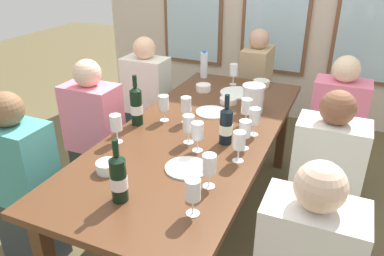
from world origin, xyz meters
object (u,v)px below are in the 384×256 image
white_plate_2 (187,168)px  wine_glass_10 (245,130)px  water_bottle (204,65)px  seated_person_3 (324,185)px  wine_glass_8 (239,141)px  seated_person_1 (335,133)px  wine_glass_1 (198,131)px  wine_glass_3 (209,165)px  white_plate_1 (212,112)px  dining_table (197,140)px  seated_person_4 (24,188)px  wine_glass_2 (255,117)px  wine_bottle_2 (226,125)px  wine_glass_6 (247,107)px  wine_glass_5 (116,124)px  white_plate_0 (238,93)px  seated_person_6 (255,89)px  wine_glass_0 (186,106)px  metal_pitcher (253,98)px  seated_person_2 (95,138)px  tasting_bowl_0 (261,83)px  wine_glass_9 (234,70)px  wine_bottle_1 (136,106)px  seated_person_0 (147,103)px  tasting_bowl_3 (228,100)px  tasting_bowl_2 (203,88)px  wine_glass_4 (189,124)px  wine_glass_7 (193,191)px  tasting_bowl_1 (107,167)px

white_plate_2 → wine_glass_10: (0.21, 0.33, 0.11)m
water_bottle → seated_person_3: 1.54m
wine_glass_8 → seated_person_1: seated_person_1 is taller
wine_glass_1 → wine_glass_3: 0.35m
white_plate_1 → wine_glass_1: (0.11, -0.53, 0.12)m
dining_table → seated_person_4: size_ratio=1.97×
wine_glass_2 → wine_glass_3: size_ratio=1.00×
wine_bottle_2 → wine_glass_6: (0.04, 0.29, 0.01)m
wine_glass_5 → seated_person_1: 1.64m
white_plate_0 → seated_person_6: seated_person_6 is taller
white_plate_1 → wine_glass_0: wine_glass_0 is taller
wine_glass_0 → metal_pitcher: bearing=45.5°
water_bottle → wine_glass_3: water_bottle is taller
wine_glass_3 → wine_glass_0: bearing=122.9°
white_plate_1 → seated_person_2: 0.87m
wine_glass_2 → seated_person_6: seated_person_6 is taller
tasting_bowl_0 → seated_person_3: size_ratio=0.12×
metal_pitcher → wine_glass_10: size_ratio=1.09×
wine_glass_9 → seated_person_4: bearing=-114.3°
wine_bottle_1 → wine_glass_8: wine_bottle_1 is taller
wine_glass_1 → seated_person_0: size_ratio=0.16×
tasting_bowl_3 → wine_glass_2: size_ratio=0.74×
dining_table → tasting_bowl_3: tasting_bowl_3 is taller
white_plate_2 → tasting_bowl_2: tasting_bowl_2 is taller
seated_person_1 → seated_person_2: 1.77m
seated_person_2 → metal_pitcher: bearing=23.8°
wine_glass_1 → seated_person_0: 1.36m
water_bottle → white_plate_1: bearing=-63.8°
seated_person_4 → seated_person_0: bearing=90.0°
white_plate_0 → wine_glass_10: size_ratio=1.59×
wine_bottle_2 → wine_glass_1: wine_bottle_2 is taller
white_plate_0 → tasting_bowl_2: (-0.27, -0.06, 0.02)m
wine_glass_4 → wine_glass_7: (0.28, -0.59, -0.00)m
tasting_bowl_1 → seated_person_4: (-0.56, -0.07, -0.24)m
tasting_bowl_1 → seated_person_3: 1.23m
wine_glass_7 → seated_person_2: bearing=145.9°
seated_person_3 → tasting_bowl_1: bearing=-147.6°
metal_pitcher → wine_glass_6: 0.23m
seated_person_1 → seated_person_6: 1.04m
seated_person_3 → wine_glass_2: bearing=173.1°
white_plate_2 → tasting_bowl_3: 0.95m
seated_person_0 → tasting_bowl_3: bearing=-15.4°
tasting_bowl_0 → tasting_bowl_1: (-0.40, -1.59, 0.00)m
wine_glass_4 → seated_person_3: bearing=14.4°
seated_person_3 → seated_person_4: (-1.58, -0.72, 0.00)m
white_plate_0 → wine_glass_6: size_ratio=1.59×
white_plate_1 → wine_bottle_2: wine_bottle_2 is taller
tasting_bowl_1 → wine_glass_6: size_ratio=0.67×
white_plate_2 → water_bottle: bearing=108.6°
seated_person_0 → white_plate_1: bearing=-29.5°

